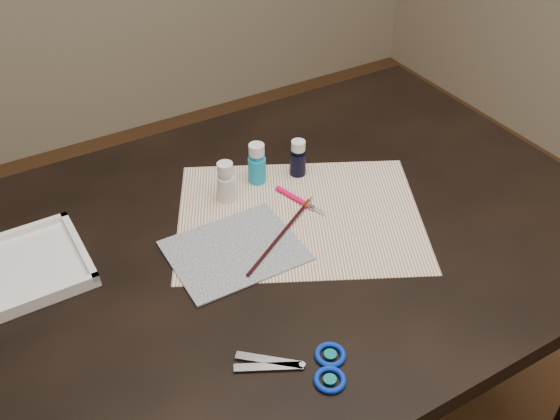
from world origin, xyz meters
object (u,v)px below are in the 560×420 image
canvas (235,250)px  paint_bottle_navy (298,158)px  paint_bottle_white (226,182)px  paper (299,216)px  palette_tray (26,266)px  scissors (291,368)px  paint_bottle_cyan (257,163)px

canvas → paint_bottle_navy: 0.28m
paint_bottle_white → paint_bottle_navy: 0.17m
canvas → paint_bottle_navy: paint_bottle_navy is taller
paint_bottle_white → paper: bearing=-50.7°
canvas → paint_bottle_navy: bearing=33.5°
canvas → palette_tray: bearing=157.5°
palette_tray → scissors: bearing=-55.1°
paint_bottle_cyan → scissors: (-0.19, -0.45, -0.04)m
paint_bottle_navy → palette_tray: (-0.57, -0.01, -0.03)m
canvas → paint_bottle_cyan: (0.14, 0.17, 0.04)m
paint_bottle_white → scissors: (-0.11, -0.43, -0.04)m
canvas → paint_bottle_white: paint_bottle_white is taller
canvas → paint_bottle_cyan: paint_bottle_cyan is taller
paint_bottle_white → scissors: size_ratio=0.47×
palette_tray → canvas: bearing=-22.5°
canvas → paint_bottle_cyan: bearing=50.6°
paint_bottle_white → paint_bottle_navy: bearing=1.3°
paper → paint_bottle_white: paint_bottle_white is taller
paper → paint_bottle_white: size_ratio=5.36×
paper → palette_tray: size_ratio=2.33×
paint_bottle_white → palette_tray: size_ratio=0.44×
paper → scissors: 0.37m
palette_tray → paint_bottle_white: bearing=1.1°
paper → paint_bottle_navy: bearing=59.7°
paint_bottle_cyan → paper: bearing=-84.2°
paint_bottle_cyan → scissors: paint_bottle_cyan is taller
canvas → paint_bottle_cyan: 0.23m
palette_tray → paint_bottle_navy: bearing=1.2°
canvas → palette_tray: 0.37m
paint_bottle_navy → palette_tray: size_ratio=0.41×
paper → paint_bottle_navy: (0.07, 0.12, 0.04)m
paint_bottle_white → palette_tray: bearing=-178.9°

